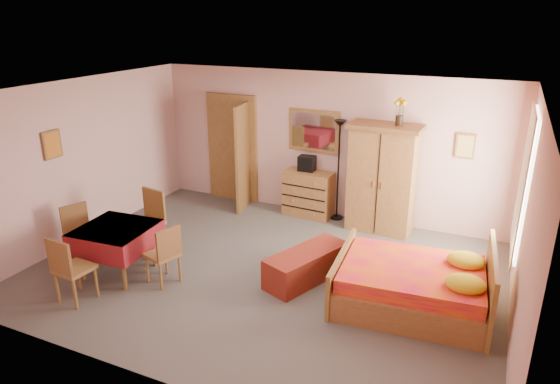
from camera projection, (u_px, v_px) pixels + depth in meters
The scene contains 23 objects.
floor at pixel (265, 272), 7.25m from camera, with size 6.50×6.50×0.00m, color #66615A.
ceiling at pixel (263, 92), 6.37m from camera, with size 6.50×6.50×0.00m, color brown.
wall_back at pixel (326, 145), 8.95m from camera, with size 6.50×0.10×2.60m, color #DEA8A1.
wall_front at pixel (147, 268), 4.67m from camera, with size 6.50×0.10×2.60m, color #DEA8A1.
wall_left at pixel (84, 160), 8.07m from camera, with size 0.10×5.00×2.60m, color #DEA8A1.
wall_right at pixel (526, 228), 5.54m from camera, with size 0.10×5.00×2.60m, color #DEA8A1.
doorway at pixel (233, 149), 9.76m from camera, with size 1.06×0.12×2.15m, color #9E6B35.
window at pixel (524, 183), 6.53m from camera, with size 0.08×1.40×1.95m, color white.
picture_left at pixel (52, 145), 7.41m from camera, with size 0.04×0.32×0.42m, color orange.
picture_back at pixel (465, 146), 7.92m from camera, with size 0.30×0.04×0.40m, color #D8BF59.
chest_of_drawers at pixel (308, 194), 9.14m from camera, with size 0.89×0.44×0.84m, color #AE723B.
wall_mirror at pixel (314, 131), 8.93m from camera, with size 0.97×0.05×0.76m, color silver.
stereo at pixel (307, 163), 9.02m from camera, with size 0.30×0.22×0.28m, color black.
floor_lamp at pixel (338, 171), 8.82m from camera, with size 0.23×0.23×1.82m, color black.
wardrobe at pixel (382, 179), 8.35m from camera, with size 1.18×0.61×1.85m, color #AC743A.
sunflower_vase at pixel (400, 112), 7.88m from camera, with size 0.18×0.18×0.45m, color yellow.
bed at pixel (412, 274), 6.30m from camera, with size 1.91×1.50×0.88m, color red.
bench at pixel (307, 265), 6.98m from camera, with size 0.48×1.30×0.43m, color maroon.
dining_table at pixel (118, 250), 7.10m from camera, with size 0.98×0.98×0.72m, color maroon.
chair_south at pixel (74, 268), 6.41m from camera, with size 0.42×0.42×0.92m, color olive.
chair_north at pixel (146, 223), 7.68m from camera, with size 0.45×0.45×0.99m, color #A67A38.
chair_west at pixel (81, 235), 7.39m from camera, with size 0.40×0.40×0.88m, color brown.
chair_east at pixel (162, 254), 6.85m from camera, with size 0.39×0.39×0.86m, color #A67338.
Camera 1 is at (2.86, -5.76, 3.56)m, focal length 32.00 mm.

